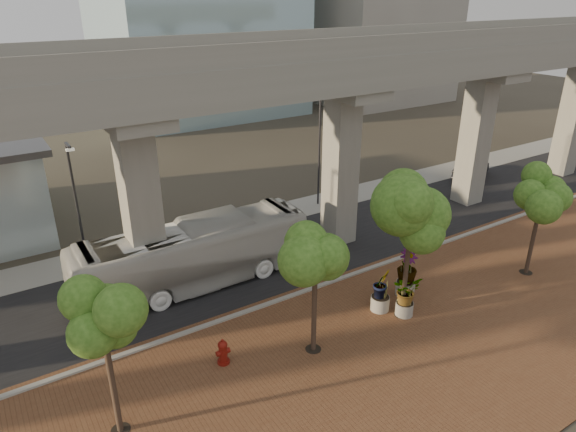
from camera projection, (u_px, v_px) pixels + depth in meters
ground at (272, 280)px, 27.85m from camera, size 160.00×160.00×0.00m
brick_plaza at (369, 362)px, 21.67m from camera, size 70.00×13.00×0.06m
asphalt_road at (254, 265)px, 29.39m from camera, size 90.00×8.00×0.04m
curb_strip at (292, 296)px, 26.28m from camera, size 70.00×0.25×0.16m
far_sidewalk at (214, 230)px, 33.63m from camera, size 90.00×3.00×0.06m
transit_viaduct at (250, 141)px, 26.44m from camera, size 72.00×5.60×12.40m
midrise_block at (376, 9)px, 69.38m from camera, size 18.00×16.00×24.00m
transit_bus at (195, 255)px, 26.72m from camera, size 12.71×3.02×3.54m
parked_car at (471, 169)px, 42.51m from camera, size 4.98×3.23×1.55m
fire_hydrant at (223, 352)px, 21.39m from camera, size 0.59×0.53×1.17m
planter_front at (406, 292)px, 24.31m from camera, size 1.89×1.89×2.08m
planter_right at (407, 269)px, 25.82m from camera, size 2.36×2.36×2.53m
planter_left at (381, 285)px, 24.67m from camera, size 2.05×2.05×2.25m
street_tree_far_west at (101, 321)px, 16.42m from camera, size 3.19×3.19×6.17m
street_tree_near_west at (316, 251)px, 20.47m from camera, size 3.29×3.29×6.36m
street_tree_near_east at (412, 217)px, 22.67m from camera, size 4.27×4.27×7.16m
street_tree_far_east at (543, 193)px, 26.57m from camera, size 3.46×3.46×6.35m
streetlamp_west at (77, 203)px, 26.25m from camera, size 0.38×1.10×7.61m
streetlamp_east at (320, 144)px, 35.70m from camera, size 0.39×1.14×7.86m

